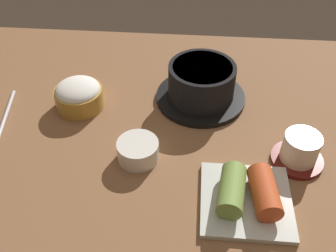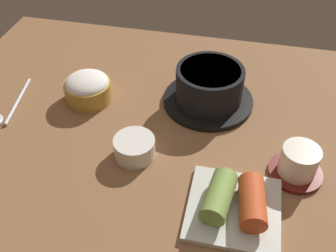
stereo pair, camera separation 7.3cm
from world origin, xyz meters
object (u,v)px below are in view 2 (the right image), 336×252
at_px(spoon, 1,115).
at_px(stone_pot, 209,87).
at_px(banchan_cup_center, 134,147).
at_px(kimchi_plate, 235,203).
at_px(rice_bowl, 88,88).
at_px(tea_cup_with_saucer, 298,163).

bearing_deg(spoon, stone_pot, 18.98).
height_order(banchan_cup_center, spoon, banchan_cup_center).
height_order(kimchi_plate, spoon, kimchi_plate).
xyz_separation_m(rice_bowl, tea_cup_with_saucer, (0.43, -0.12, -0.00)).
bearing_deg(tea_cup_with_saucer, rice_bowl, 164.18).
relative_size(rice_bowl, tea_cup_with_saucer, 1.06).
bearing_deg(kimchi_plate, rice_bowl, 146.18).
xyz_separation_m(stone_pot, tea_cup_with_saucer, (0.18, -0.17, -0.01)).
distance_m(rice_bowl, tea_cup_with_saucer, 0.45).
relative_size(kimchi_plate, spoon, 0.85).
bearing_deg(banchan_cup_center, rice_bowl, 135.91).
relative_size(stone_pot, spoon, 1.09).
bearing_deg(spoon, kimchi_plate, -14.65).
height_order(stone_pot, rice_bowl, stone_pot).
distance_m(kimchi_plate, spoon, 0.51).
bearing_deg(stone_pot, banchan_cup_center, -121.05).
distance_m(tea_cup_with_saucer, kimchi_plate, 0.14).
xyz_separation_m(stone_pot, spoon, (-0.41, -0.14, -0.03)).
bearing_deg(tea_cup_with_saucer, kimchi_plate, -134.30).
distance_m(banchan_cup_center, kimchi_plate, 0.21).
xyz_separation_m(banchan_cup_center, spoon, (-0.30, 0.04, -0.01)).
height_order(stone_pot, tea_cup_with_saucer, stone_pot).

